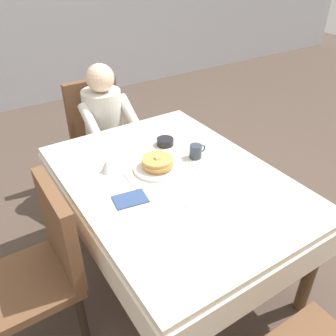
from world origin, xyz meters
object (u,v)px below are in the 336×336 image
chair_left_side (45,260)px  plate_breakfast (158,168)px  diner_person (106,122)px  breakfast_stack (158,163)px  bowl_butter (165,142)px  spoon_near_edge (196,200)px  fork_left_of_plate (130,181)px  knife_right_of_plate (186,161)px  syrup_pitcher (107,166)px  cup_coffee (196,151)px  chair_diner (99,130)px  dining_table_main (174,190)px

chair_left_side → plate_breakfast: 0.78m
chair_left_side → plate_breakfast: size_ratio=3.32×
plate_breakfast → diner_person: bearing=85.7°
diner_person → breakfast_stack: (-0.06, -0.89, 0.12)m
diner_person → breakfast_stack: diner_person is taller
bowl_butter → spoon_near_edge: bowl_butter is taller
fork_left_of_plate → knife_right_of_plate: same height
diner_person → syrup_pitcher: bearing=66.7°
chair_left_side → cup_coffee: (1.00, 0.11, 0.25)m
syrup_pitcher → cup_coffee: bearing=-16.0°
chair_diner → bowl_butter: (0.13, -0.83, 0.23)m
syrup_pitcher → knife_right_of_plate: bearing=-19.5°
plate_breakfast → breakfast_stack: breakfast_stack is taller
breakfast_stack → bowl_butter: (0.19, 0.22, -0.02)m
dining_table_main → plate_breakfast: size_ratio=5.44×
chair_left_side → spoon_near_edge: (0.75, -0.23, 0.21)m
chair_diner → cup_coffee: bearing=100.7°
chair_diner → plate_breakfast: bearing=86.3°
diner_person → knife_right_of_plate: (0.12, -0.91, 0.07)m
chair_diner → fork_left_of_plate: bearing=76.4°
syrup_pitcher → breakfast_stack: bearing=-27.6°
plate_breakfast → bowl_butter: 0.30m
chair_left_side → breakfast_stack: bearing=-80.4°
dining_table_main → breakfast_stack: breakfast_stack is taller
bowl_butter → knife_right_of_plate: size_ratio=0.55×
diner_person → knife_right_of_plate: bearing=97.7°
plate_breakfast → syrup_pitcher: 0.29m
dining_table_main → knife_right_of_plate: 0.21m
chair_left_side → plate_breakfast: chair_left_side is taller
chair_left_side → knife_right_of_plate: bearing=-83.7°
plate_breakfast → bowl_butter: bearing=48.8°
chair_diner → fork_left_of_plate: (-0.26, -1.07, 0.21)m
plate_breakfast → spoon_near_edge: (0.01, -0.35, -0.01)m
chair_diner → spoon_near_edge: (-0.05, -1.40, 0.21)m
plate_breakfast → knife_right_of_plate: plate_breakfast is taller
chair_left_side → bowl_butter: chair_left_side is taller
chair_left_side → knife_right_of_plate: (0.93, 0.10, 0.21)m
syrup_pitcher → spoon_near_edge: syrup_pitcher is taller
dining_table_main → breakfast_stack: size_ratio=8.04×
cup_coffee → knife_right_of_plate: bearing=-174.7°
chair_left_side → dining_table_main: bearing=-90.0°
chair_diner → fork_left_of_plate: 1.12m
bowl_butter → knife_right_of_plate: 0.24m
plate_breakfast → breakfast_stack: 0.04m
syrup_pitcher → knife_right_of_plate: 0.47m
syrup_pitcher → plate_breakfast: bearing=-28.3°
syrup_pitcher → spoon_near_edge: bearing=-61.4°
breakfast_stack → spoon_near_edge: (0.01, -0.36, -0.04)m
chair_diner → chair_left_side: size_ratio=1.00×
dining_table_main → chair_diner: size_ratio=1.64×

